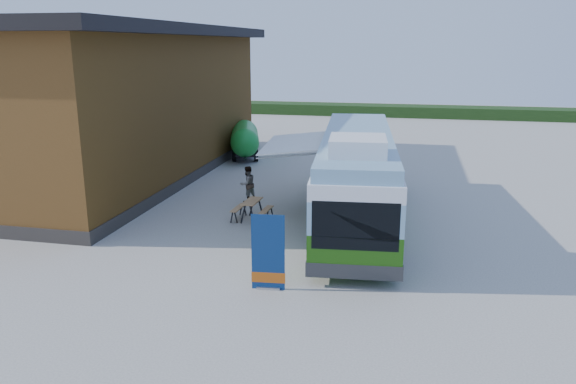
% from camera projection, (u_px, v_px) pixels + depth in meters
% --- Properties ---
extents(ground, '(100.00, 100.00, 0.00)m').
position_uv_depth(ground, '(277.00, 261.00, 17.62)').
color(ground, '#BCB7AD').
rests_on(ground, ground).
extents(barn, '(9.60, 21.20, 7.50)m').
position_uv_depth(barn, '(120.00, 106.00, 28.31)').
color(barn, brown).
rests_on(barn, ground).
extents(hedge, '(40.00, 3.00, 1.00)m').
position_uv_depth(hedge, '(456.00, 112.00, 51.74)').
color(hedge, '#264419').
rests_on(hedge, ground).
extents(bus, '(3.83, 12.90, 3.91)m').
position_uv_depth(bus, '(357.00, 174.00, 21.11)').
color(bus, '#336611').
rests_on(bus, ground).
extents(awning, '(3.21, 4.73, 0.54)m').
position_uv_depth(awning, '(305.00, 144.00, 21.72)').
color(awning, white).
rests_on(awning, ground).
extents(banner, '(0.94, 0.24, 2.17)m').
position_uv_depth(banner, '(268.00, 259.00, 15.40)').
color(banner, navy).
rests_on(banner, ground).
extents(picnic_table, '(1.44, 1.30, 0.79)m').
position_uv_depth(picnic_table, '(252.00, 206.00, 21.57)').
color(picnic_table, tan).
rests_on(picnic_table, ground).
extents(person_a, '(0.67, 0.64, 1.55)m').
position_uv_depth(person_a, '(349.00, 171.00, 26.51)').
color(person_a, '#999999').
rests_on(person_a, ground).
extents(person_b, '(0.93, 0.96, 1.55)m').
position_uv_depth(person_b, '(247.00, 184.00, 24.12)').
color(person_b, '#999999').
rests_on(person_b, ground).
extents(slurry_tanker, '(2.67, 5.32, 2.03)m').
position_uv_depth(slurry_tanker, '(245.00, 138.00, 33.32)').
color(slurry_tanker, '#1A9331').
rests_on(slurry_tanker, ground).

